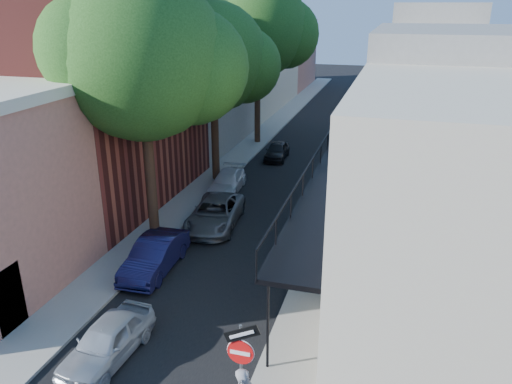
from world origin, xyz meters
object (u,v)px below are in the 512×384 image
Objects in this scene: oak_mid at (221,60)px; oak_far at (265,29)px; parked_car_b at (155,255)px; sign_post at (241,356)px; parked_car_a at (107,341)px; parked_car_e at (277,151)px; parked_car_d at (227,182)px; oak_near at (154,59)px; parked_car_c at (215,213)px.

oak_mid is 0.86× the size of oak_far.
oak_mid is 12.67m from parked_car_b.
parked_car_a is at bearing 164.99° from sign_post.
parked_car_a reaches higher than parked_car_e.
oak_mid is at bearing 111.38° from parked_car_d.
oak_mid is 2.61× the size of parked_car_d.
parked_car_a is 0.89× the size of parked_car_b.
parked_car_d is (0.77, 6.32, -7.31)m from oak_near.
oak_mid is 17.40m from parked_car_a.
sign_post reaches higher than parked_car_e.
parked_car_b is at bearing -96.23° from parked_car_e.
oak_far is at bearing 97.74° from parked_car_a.
oak_far is at bearing 89.96° from oak_near.
oak_mid is 2.52× the size of parked_car_b.
sign_post is 0.64× the size of parked_car_c.
parked_car_b is 1.20× the size of parked_car_e.
sign_post reaches higher than parked_car_d.
parked_car_a is 21.23m from parked_car_e.
parked_car_c is at bearing -73.97° from oak_mid.
sign_post reaches higher than parked_car_b.
parked_car_e is at bearing 68.77° from oak_mid.
sign_post is 0.26× the size of oak_near.
sign_post is at bearing -69.14° from oak_mid.
parked_car_c is 1.20× the size of parked_car_d.
parked_car_b is 1.04× the size of parked_car_d.
parked_car_c reaches higher than parked_car_a.
sign_post is at bearing -54.91° from oak_near.
oak_far is at bearing 88.99° from parked_car_d.
sign_post is 0.88× the size of parked_car_e.
oak_mid is 3.02× the size of parked_car_e.
oak_mid reaches higher than parked_car_d.
parked_car_d is at bearing -63.57° from oak_mid.
parked_car_e is at bearing 82.93° from parked_car_c.
oak_near is 2.45× the size of parked_car_c.
oak_far is 2.93× the size of parked_car_b.
sign_post is at bearing -74.80° from parked_car_d.
parked_car_b is 4.73m from parked_car_c.
sign_post is at bearing -81.08° from parked_car_e.
oak_near reaches higher than sign_post.
parked_car_d is at bearing 96.05° from parked_car_c.
oak_far is at bearing 89.59° from oak_mid.
oak_far reaches higher than parked_car_a.
oak_far is 17.15m from parked_car_c.
sign_post is 8.58m from parked_car_b.
sign_post is 0.77× the size of parked_car_d.
parked_car_a is (1.97, -8.07, -7.26)m from oak_near.
parked_car_e is at bearing 81.50° from oak_near.
parked_car_b is at bearing -72.27° from oak_near.
oak_far is 2.55× the size of parked_car_c.
parked_car_b is 0.87× the size of parked_car_c.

